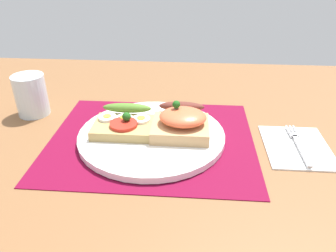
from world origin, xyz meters
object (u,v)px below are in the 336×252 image
Objects in this scene: plate at (152,135)px; sandwich_salmon at (181,122)px; fork at (298,143)px; drinking_glass at (31,95)px; sandwich_egg_tomato at (124,123)px; napkin at (297,146)px.

sandwich_salmon is at bearing 4.38° from plate.
drinking_glass is (-52.01, 8.96, 3.48)cm from fork.
plate is 5.59cm from sandwich_egg_tomato.
sandwich_salmon is at bearing -2.82° from sandwich_egg_tomato.
drinking_glass is at bearing 170.22° from fork.
sandwich_egg_tomato is 22.15cm from drinking_glass.
sandwich_egg_tomato is at bearing 177.18° from sandwich_salmon.
sandwich_egg_tomato is 31.16cm from napkin.
plate is 2.51× the size of sandwich_egg_tomato.
sandwich_egg_tomato is 1.25× the size of drinking_glass.
sandwich_salmon is at bearing -14.51° from drinking_glass.
plate is 3.13× the size of drinking_glass.
drinking_glass is (-20.76, 7.58, 1.43)cm from sandwich_egg_tomato.
fork is at bearing -2.54° from sandwich_egg_tomato.
napkin is at bearing -124.78° from fork.
drinking_glass reaches higher than sandwich_egg_tomato.
fork is (20.72, -0.87, -2.93)cm from sandwich_salmon.
fork is at bearing -2.39° from sandwich_salmon.
fork is 1.57× the size of drinking_glass.
drinking_glass is (-25.93, 8.51, 3.37)cm from plate.
sandwich_egg_tomato is (-5.16, 0.93, 1.94)cm from plate.
sandwich_egg_tomato is 31.34cm from fork.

